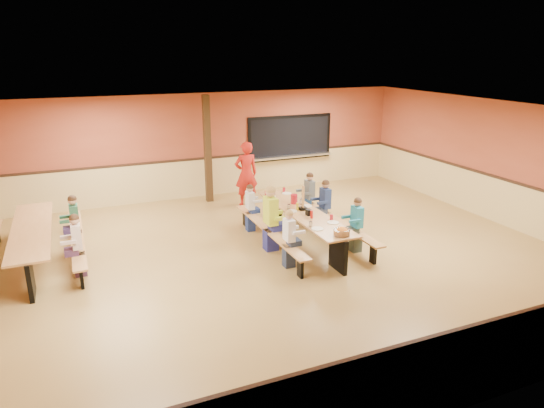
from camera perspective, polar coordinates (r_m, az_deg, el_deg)
name	(u,v)px	position (r m, az deg, el deg)	size (l,w,h in m)	color
ground	(277,257)	(10.23, 0.58, -6.31)	(12.00, 12.00, 0.00)	olive
room_envelope	(277,227)	(9.97, 0.59, -2.68)	(12.04, 10.04, 3.02)	#9A462C
kitchen_pass_through	(290,140)	(15.17, 2.15, 7.58)	(2.78, 0.28, 1.38)	black
structural_post	(208,150)	(13.70, -7.58, 6.37)	(0.18, 0.18, 3.00)	#302010
cafeteria_table_main	(303,221)	(10.83, 3.69, -1.95)	(1.91, 3.70, 0.74)	#B88149
cafeteria_table_second	(33,238)	(10.94, -26.33, -3.65)	(1.91, 3.70, 0.74)	#B88149
seated_child_white_left	(289,239)	(9.61, 2.01, -4.15)	(0.35, 0.29, 1.18)	white
seated_adult_yellow	(271,219)	(10.37, -0.15, -1.76)	(0.47, 0.38, 1.42)	#C3DC2C
seated_child_grey_left	(250,208)	(11.52, -2.58, -0.49)	(0.33, 0.27, 1.13)	silver
seated_child_teal_right	(356,225)	(10.48, 9.91, -2.48)	(0.36, 0.30, 1.19)	teal
seated_child_navy_right	(325,206)	(11.59, 6.24, -0.21)	(0.38, 0.31, 1.23)	navy
seated_child_char_right	(309,197)	(12.27, 4.42, 0.84)	(0.38, 0.31, 1.22)	#525A5D
seated_child_green_sec	(75,224)	(11.13, -22.13, -2.22)	(0.39, 0.32, 1.24)	#2A644A
seated_child_tan_sec	(78,246)	(9.95, -21.90, -4.56)	(0.38, 0.31, 1.23)	beige
standing_woman	(246,174)	(13.38, -3.06, 3.57)	(0.65, 0.43, 1.79)	red
punch_pitcher	(294,199)	(11.27, 2.61, 0.59)	(0.16, 0.16, 0.22)	#AE1722
chip_bowl	(342,232)	(9.46, 8.21, -3.24)	(0.32, 0.32, 0.15)	orange
napkin_dispenser	(309,212)	(10.51, 4.33, -0.97)	(0.10, 0.14, 0.13)	black
condiment_mustard	(297,207)	(10.81, 2.99, -0.30)	(0.06, 0.06, 0.17)	yellow
condiment_ketchup	(312,214)	(10.32, 4.69, -1.23)	(0.06, 0.06, 0.17)	#B2140F
table_paddle	(303,204)	(10.83, 3.66, 0.01)	(0.16, 0.16, 0.56)	black
place_settings	(303,209)	(10.74, 3.72, -0.60)	(0.65, 3.30, 0.11)	beige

